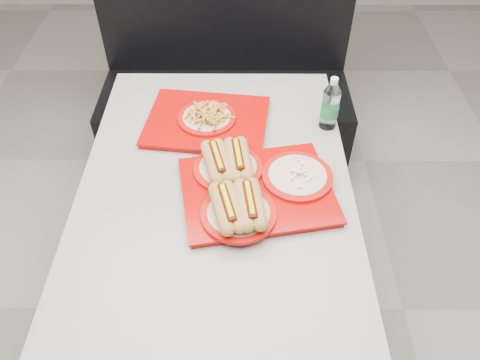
{
  "coord_description": "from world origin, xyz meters",
  "views": [
    {
      "loc": [
        0.09,
        -1.04,
        1.86
      ],
      "look_at": [
        0.08,
        -0.02,
        0.83
      ],
      "focal_mm": 35.0,
      "sensor_mm": 36.0,
      "label": 1
    }
  ],
  "objects_px": {
    "booth_bench": "(226,89)",
    "water_bottle": "(330,106)",
    "tray_far": "(207,119)",
    "tray_near": "(251,186)",
    "diner_table": "(217,224)"
  },
  "relations": [
    {
      "from": "tray_near",
      "to": "booth_bench",
      "type": "bearing_deg",
      "value": 95.99
    },
    {
      "from": "diner_table",
      "to": "booth_bench",
      "type": "bearing_deg",
      "value": 90.0
    },
    {
      "from": "booth_bench",
      "to": "diner_table",
      "type": "bearing_deg",
      "value": -90.0
    },
    {
      "from": "diner_table",
      "to": "tray_far",
      "type": "height_order",
      "value": "tray_far"
    },
    {
      "from": "booth_bench",
      "to": "tray_near",
      "type": "xyz_separation_m",
      "value": [
        0.12,
        -1.1,
        0.39
      ]
    },
    {
      "from": "diner_table",
      "to": "tray_near",
      "type": "bearing_deg",
      "value": -4.86
    },
    {
      "from": "tray_far",
      "to": "booth_bench",
      "type": "bearing_deg",
      "value": 86.6
    },
    {
      "from": "booth_bench",
      "to": "water_bottle",
      "type": "xyz_separation_m",
      "value": [
        0.41,
        -0.75,
        0.44
      ]
    },
    {
      "from": "booth_bench",
      "to": "tray_far",
      "type": "bearing_deg",
      "value": -93.4
    },
    {
      "from": "booth_bench",
      "to": "tray_far",
      "type": "relative_size",
      "value": 2.78
    },
    {
      "from": "booth_bench",
      "to": "tray_far",
      "type": "distance_m",
      "value": 0.83
    },
    {
      "from": "water_bottle",
      "to": "diner_table",
      "type": "bearing_deg",
      "value": -139.75
    },
    {
      "from": "booth_bench",
      "to": "tray_near",
      "type": "distance_m",
      "value": 1.18
    },
    {
      "from": "tray_far",
      "to": "tray_near",
      "type": "bearing_deg",
      "value": -66.06
    },
    {
      "from": "tray_near",
      "to": "tray_far",
      "type": "relative_size",
      "value": 1.1
    }
  ]
}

